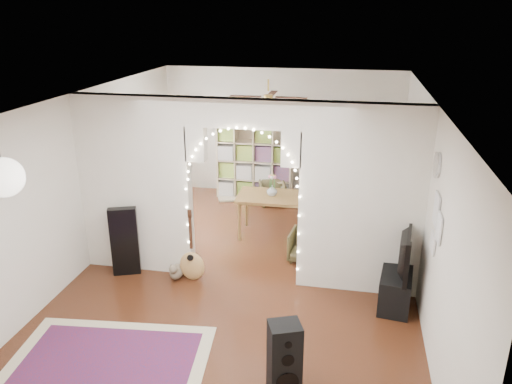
% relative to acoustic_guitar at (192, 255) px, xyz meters
% --- Properties ---
extents(floor, '(7.50, 7.50, 0.00)m').
position_rel_acoustic_guitar_xyz_m(floor, '(0.74, 0.25, -0.42)').
color(floor, black).
rests_on(floor, ground).
extents(ceiling, '(5.00, 7.50, 0.02)m').
position_rel_acoustic_guitar_xyz_m(ceiling, '(0.74, 0.25, 2.28)').
color(ceiling, white).
rests_on(ceiling, wall_back).
extents(wall_back, '(5.00, 0.02, 2.70)m').
position_rel_acoustic_guitar_xyz_m(wall_back, '(0.74, 4.00, 0.93)').
color(wall_back, silver).
rests_on(wall_back, floor).
extents(wall_front, '(5.00, 0.02, 2.70)m').
position_rel_acoustic_guitar_xyz_m(wall_front, '(0.74, -3.50, 0.93)').
color(wall_front, silver).
rests_on(wall_front, floor).
extents(wall_left, '(0.02, 7.50, 2.70)m').
position_rel_acoustic_guitar_xyz_m(wall_left, '(-1.76, 0.25, 0.93)').
color(wall_left, silver).
rests_on(wall_left, floor).
extents(wall_right, '(0.02, 7.50, 2.70)m').
position_rel_acoustic_guitar_xyz_m(wall_right, '(3.24, 0.25, 0.93)').
color(wall_right, silver).
rests_on(wall_right, floor).
extents(divider_wall, '(5.00, 0.20, 2.70)m').
position_rel_acoustic_guitar_xyz_m(divider_wall, '(0.74, 0.25, 1.01)').
color(divider_wall, silver).
rests_on(divider_wall, floor).
extents(fairy_lights, '(1.64, 0.04, 1.60)m').
position_rel_acoustic_guitar_xyz_m(fairy_lights, '(0.74, 0.12, 1.13)').
color(fairy_lights, '#FFEABF').
rests_on(fairy_lights, divider_wall).
extents(window, '(0.04, 1.20, 1.40)m').
position_rel_acoustic_guitar_xyz_m(window, '(-1.73, 2.05, 1.08)').
color(window, white).
rests_on(window, wall_left).
extents(wall_clock, '(0.03, 0.31, 0.31)m').
position_rel_acoustic_guitar_xyz_m(wall_clock, '(3.22, -0.35, 1.68)').
color(wall_clock, white).
rests_on(wall_clock, wall_right).
extents(picture_frames, '(0.02, 0.50, 0.70)m').
position_rel_acoustic_guitar_xyz_m(picture_frames, '(3.22, -0.75, 1.08)').
color(picture_frames, white).
rests_on(picture_frames, wall_right).
extents(paper_lantern, '(0.40, 0.40, 0.40)m').
position_rel_acoustic_guitar_xyz_m(paper_lantern, '(-1.16, -2.15, 1.83)').
color(paper_lantern, white).
rests_on(paper_lantern, ceiling).
extents(ceiling_fan, '(1.10, 1.10, 0.30)m').
position_rel_acoustic_guitar_xyz_m(ceiling_fan, '(0.74, 2.25, 1.98)').
color(ceiling_fan, '#A88938').
rests_on(ceiling_fan, ceiling).
extents(area_rug, '(2.44, 1.94, 0.02)m').
position_rel_acoustic_guitar_xyz_m(area_rug, '(-0.37, -2.07, -0.41)').
color(area_rug, maroon).
rests_on(area_rug, floor).
extents(guitar_case, '(0.43, 0.27, 1.07)m').
position_rel_acoustic_guitar_xyz_m(guitar_case, '(-1.05, 0.00, 0.12)').
color(guitar_case, black).
rests_on(guitar_case, floor).
extents(acoustic_guitar, '(0.40, 0.22, 0.96)m').
position_rel_acoustic_guitar_xyz_m(acoustic_guitar, '(0.00, 0.00, 0.00)').
color(acoustic_guitar, '#BA824A').
rests_on(acoustic_guitar, floor).
extents(tabby_cat, '(0.20, 0.46, 0.31)m').
position_rel_acoustic_guitar_xyz_m(tabby_cat, '(-0.25, -0.02, -0.29)').
color(tabby_cat, brown).
rests_on(tabby_cat, floor).
extents(floor_speaker, '(0.41, 0.38, 0.84)m').
position_rel_acoustic_guitar_xyz_m(floor_speaker, '(1.68, -2.05, -0.00)').
color(floor_speaker, black).
rests_on(floor_speaker, floor).
extents(media_console, '(0.52, 1.04, 0.50)m').
position_rel_acoustic_guitar_xyz_m(media_console, '(2.94, 0.00, -0.17)').
color(media_console, black).
rests_on(media_console, floor).
extents(tv, '(0.28, 1.08, 0.62)m').
position_rel_acoustic_guitar_xyz_m(tv, '(2.94, 0.00, 0.39)').
color(tv, black).
rests_on(tv, media_console).
extents(bookcase, '(1.63, 0.96, 1.64)m').
position_rel_acoustic_guitar_xyz_m(bookcase, '(0.22, 3.65, 0.40)').
color(bookcase, tan).
rests_on(bookcase, floor).
extents(dining_table, '(1.22, 0.82, 0.76)m').
position_rel_acoustic_guitar_xyz_m(dining_table, '(0.90, 1.80, 0.26)').
color(dining_table, brown).
rests_on(dining_table, floor).
extents(flower_vase, '(0.19, 0.19, 0.19)m').
position_rel_acoustic_guitar_xyz_m(flower_vase, '(0.90, 1.80, 0.43)').
color(flower_vase, silver).
rests_on(flower_vase, dining_table).
extents(dining_chair_left, '(0.65, 0.66, 0.49)m').
position_rel_acoustic_guitar_xyz_m(dining_chair_left, '(0.66, 3.29, -0.17)').
color(dining_chair_left, brown).
rests_on(dining_chair_left, floor).
extents(dining_chair_right, '(0.58, 0.60, 0.50)m').
position_rel_acoustic_guitar_xyz_m(dining_chair_right, '(1.61, 0.97, -0.17)').
color(dining_chair_right, brown).
rests_on(dining_chair_right, floor).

